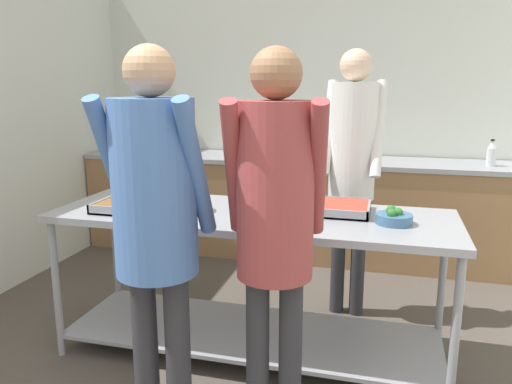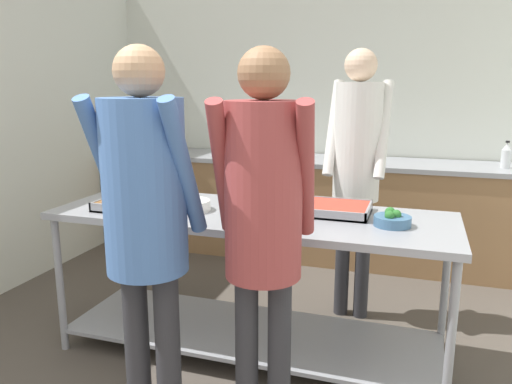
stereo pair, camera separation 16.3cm
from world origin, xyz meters
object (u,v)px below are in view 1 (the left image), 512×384
Objects in this scene: broccoli_bowl at (394,218)px; guest_serving_right at (275,209)px; water_bottle at (491,154)px; serving_tray_vegetables at (335,208)px; guest_serving_left at (155,208)px; plate_stack at (191,206)px; sauce_pan at (263,199)px; cook_behind_counter at (352,153)px; serving_tray_roast at (129,207)px.

broccoli_bowl is 0.11× the size of guest_serving_right.
serving_tray_vegetables is at bearing -123.84° from water_bottle.
serving_tray_vegetables is 0.88m from guest_serving_right.
guest_serving_left is 0.50m from guest_serving_right.
guest_serving_right is at bearing -45.05° from plate_stack.
guest_serving_left reaches higher than plate_stack.
plate_stack is 2.66m from water_bottle.
sauce_pan is 1.90× the size of water_bottle.
plate_stack is 1.22× the size of broccoli_bowl.
sauce_pan is 0.98m from guest_serving_right.
cook_behind_counter reaches higher than broccoli_bowl.
serving_tray_vegetables is 0.60m from cook_behind_counter.
serving_tray_vegetables is 0.23× the size of guest_serving_right.
plate_stack is 0.59× the size of serving_tray_vegetables.
sauce_pan is 0.24× the size of guest_serving_right.
serving_tray_roast is 0.80m from sauce_pan.
guest_serving_left is 1.66m from cook_behind_counter.
cook_behind_counter is (1.20, 0.84, 0.25)m from serving_tray_roast.
sauce_pan is at bearing -134.57° from water_bottle.
guest_serving_left is at bearing -124.45° from serving_tray_vegetables.
water_bottle is (1.55, 1.57, 0.12)m from sauce_pan.
broccoli_bowl is at bearing 1.66° from plate_stack.
broccoli_bowl reaches higher than plate_stack.
water_bottle is (1.76, 2.60, -0.06)m from guest_serving_left.
guest_serving_left is at bearing -52.95° from serving_tray_roast.
guest_serving_left is 7.89× the size of water_bottle.
guest_serving_right is at bearing 12.28° from guest_serving_left.
guest_serving_right is at bearing -116.93° from water_bottle.
cook_behind_counter is at bearing 43.88° from sauce_pan.
serving_tray_roast is 1.72× the size of water_bottle.
plate_stack is 1.16m from cook_behind_counter.
broccoli_bowl is 1.97m from water_bottle.
water_bottle reaches higher than serving_tray_vegetables.
sauce_pan reaches higher than serving_tray_vegetables.
serving_tray_vegetables is at bearing 13.60° from plate_stack.
serving_tray_roast is 0.97× the size of serving_tray_vegetables.
plate_stack is at bearing 134.95° from guest_serving_right.
guest_serving_left is at bearing -101.56° from sauce_pan.
cook_behind_counter is at bearing -133.87° from water_bottle.
cook_behind_counter is (0.49, 0.47, 0.24)m from sauce_pan.
water_bottle reaches higher than sauce_pan.
guest_serving_left is 0.97× the size of cook_behind_counter.
broccoli_bowl is at bearing -26.37° from serving_tray_vegetables.
broccoli_bowl is at bearing -17.30° from sauce_pan.
serving_tray_vegetables is at bearing -95.12° from cook_behind_counter.
broccoli_bowl is 0.86m from guest_serving_right.
serving_tray_roast is 0.22× the size of guest_serving_left.
guest_serving_left reaches higher than broccoli_bowl.
guest_serving_right is at bearing -98.57° from cook_behind_counter.
guest_serving_right is 7.85× the size of water_bottle.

